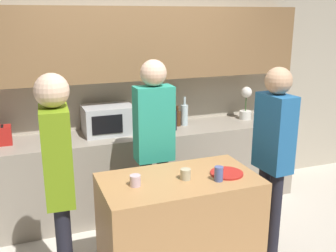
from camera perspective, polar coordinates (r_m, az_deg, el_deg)
back_wall at (r=4.38m, az=-5.02°, el=8.20°), size 6.40×0.40×2.70m
back_counter at (r=4.41m, az=-3.71°, el=-6.39°), size 3.60×0.62×0.90m
kitchen_island at (r=3.25m, az=1.61°, el=-14.93°), size 1.21×0.68×0.91m
microwave at (r=4.20m, az=-8.67°, el=0.92°), size 0.52×0.39×0.30m
potted_plant at (r=4.81m, az=11.24°, el=3.29°), size 0.14×0.14×0.40m
bottle_0 at (r=4.28m, az=0.78°, el=0.93°), size 0.08×0.08×0.30m
bottle_1 at (r=4.45m, az=1.37°, el=1.15°), size 0.08×0.08×0.23m
bottle_2 at (r=4.47m, az=2.39°, el=1.69°), size 0.08×0.08×0.33m
plate_on_island at (r=3.15m, az=8.47°, el=-6.77°), size 0.26×0.26×0.01m
cup_0 at (r=3.00m, az=7.37°, el=-6.90°), size 0.07×0.07×0.11m
cup_1 at (r=2.91m, az=-4.78°, el=-7.90°), size 0.08×0.08×0.08m
cup_2 at (r=3.01m, az=2.57°, el=-7.00°), size 0.08×0.08×0.08m
person_left at (r=2.84m, az=-15.61°, el=-6.70°), size 0.23×0.35×1.76m
person_center at (r=3.52m, az=-2.04°, el=-1.76°), size 0.34×0.23×1.75m
person_right at (r=3.46m, az=15.04°, el=-3.08°), size 0.22×0.35×1.71m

